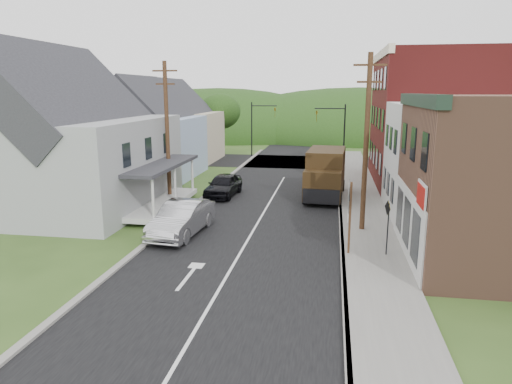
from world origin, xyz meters
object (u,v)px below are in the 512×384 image
at_px(silver_sedan, 182,219).
at_px(warning_sign, 388,220).
at_px(dark_sedan, 223,185).
at_px(route_sign_cluster, 349,207).
at_px(delivery_van, 325,174).

distance_m(silver_sedan, warning_sign, 10.02).
bearing_deg(dark_sedan, route_sign_cluster, -48.61).
distance_m(silver_sedan, route_sign_cluster, 8.48).
relative_size(dark_sedan, warning_sign, 1.85).
bearing_deg(silver_sedan, warning_sign, -4.71).
bearing_deg(delivery_van, warning_sign, -72.00).
relative_size(dark_sedan, route_sign_cluster, 1.42).
bearing_deg(dark_sedan, delivery_van, 8.45).
bearing_deg(warning_sign, delivery_van, 90.98).
height_order(delivery_van, route_sign_cluster, route_sign_cluster).
height_order(dark_sedan, route_sign_cluster, route_sign_cluster).
height_order(route_sign_cluster, warning_sign, route_sign_cluster).
xyz_separation_m(route_sign_cluster, warning_sign, (1.65, 0.05, -0.51)).
bearing_deg(route_sign_cluster, dark_sedan, 129.62).
distance_m(dark_sedan, route_sign_cluster, 13.49).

